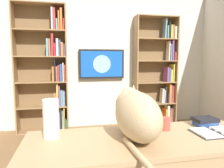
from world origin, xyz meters
TOP-DOWN VIEW (x-y plane):
  - wall_back at (0.00, -2.23)m, footprint 4.52×0.06m
  - bookshelf_left at (-1.17, -2.06)m, footprint 0.84×0.28m
  - bookshelf_right at (0.96, -2.06)m, footprint 0.89×0.28m
  - wall_mounted_tv at (-0.02, -2.15)m, footprint 0.86×0.07m
  - desk at (0.09, 0.49)m, footprint 1.66×0.61m
  - cat at (0.15, 0.43)m, footprint 0.28×0.71m
  - open_binder at (-0.46, 0.49)m, footprint 0.33×0.22m
  - paper_towel_roll at (0.73, 0.32)m, footprint 0.11×0.11m
  - coffee_mug at (-0.12, 0.33)m, footprint 0.08×0.08m
  - desk_book_stack at (-0.49, 0.32)m, footprint 0.18×0.15m

SIDE VIEW (x-z plane):
  - desk at x=0.09m, z-range 0.27..1.01m
  - open_binder at x=-0.46m, z-range 0.74..0.76m
  - desk_book_stack at x=-0.49m, z-range 0.75..0.82m
  - coffee_mug at x=-0.12m, z-range 0.74..0.84m
  - paper_towel_roll at x=0.73m, z-range 0.74..1.01m
  - cat at x=0.15m, z-range 0.74..1.10m
  - bookshelf_left at x=-1.17m, z-range -0.03..2.09m
  - bookshelf_right at x=0.96m, z-range 0.00..2.25m
  - wall_mounted_tv at x=-0.02m, z-range 0.94..1.49m
  - wall_back at x=0.00m, z-range 0.00..2.70m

